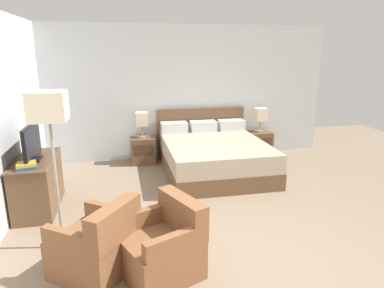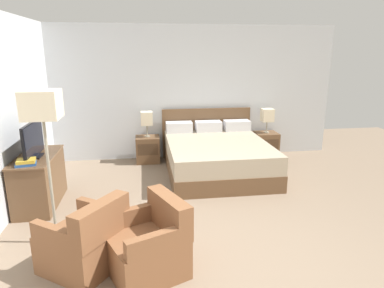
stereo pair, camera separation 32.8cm
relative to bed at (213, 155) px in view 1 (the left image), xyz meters
The scene contains 14 objects.
ground_plane 2.98m from the bed, 99.83° to the right, with size 11.94×11.94×0.00m, color #84705B.
wall_back 1.57m from the bed, 114.82° to the left, with size 6.30×0.06×2.65m, color silver.
bed is the anchor object (origin of this frame).
nightstand_left 1.46m from the bed, 146.97° to the left, with size 0.46×0.42×0.51m.
nightstand_right 1.46m from the bed, 33.03° to the left, with size 0.46×0.42×0.51m.
table_lamp_left 1.56m from the bed, 146.92° to the left, with size 0.23×0.23×0.50m.
table_lamp_right 1.56m from the bed, 33.08° to the left, with size 0.23×0.23×0.50m.
dresser 2.95m from the bed, 160.74° to the right, with size 0.50×1.12×0.73m.
tv 3.04m from the bed, 159.65° to the right, with size 0.18×0.81×0.49m.
book_red_cover 3.15m from the bed, 153.81° to the right, with size 0.25×0.20×0.04m, color #234C8E.
book_blue_cover 3.15m from the bed, 153.76° to the right, with size 0.22×0.19×0.04m, color gold.
armchair_by_window 3.23m from the bed, 126.19° to the right, with size 0.96×0.95×0.76m.
armchair_companion 3.04m from the bed, 114.78° to the right, with size 0.90×0.90×0.76m.
floor_lamp 3.34m from the bed, 138.27° to the right, with size 0.36×0.36×1.76m.
Camera 1 is at (-1.11, -2.81, 2.14)m, focal length 32.00 mm.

